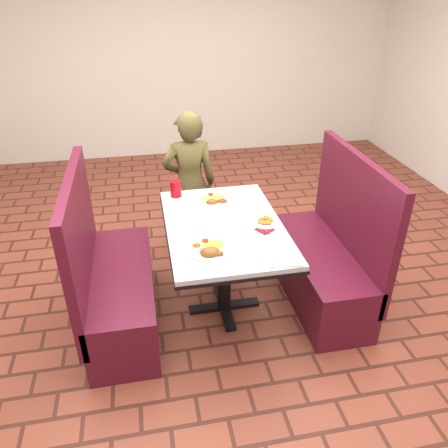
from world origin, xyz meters
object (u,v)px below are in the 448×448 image
(far_dinner_plate, at_px, (214,199))
(plantain_plate, at_px, (265,222))
(booth_bench_left, at_px, (114,286))
(near_dinner_plate, at_px, (210,247))
(red_tumbler, at_px, (176,189))
(booth_bench_right, at_px, (325,261))
(diner_person, at_px, (190,184))
(dining_table, at_px, (224,236))

(far_dinner_plate, xyz_separation_m, plantain_plate, (0.29, -0.40, -0.01))
(far_dinner_plate, height_order, plantain_plate, far_dinner_plate)
(booth_bench_left, relative_size, near_dinner_plate, 4.27)
(red_tumbler, bearing_deg, plantain_plate, -44.20)
(near_dinner_plate, bearing_deg, far_dinner_plate, 77.54)
(booth_bench_right, xyz_separation_m, diner_person, (-0.92, 0.94, 0.32))
(diner_person, relative_size, far_dinner_plate, 5.03)
(far_dinner_plate, bearing_deg, dining_table, -89.33)
(diner_person, relative_size, plantain_plate, 6.63)
(dining_table, distance_m, diner_person, 0.94)
(dining_table, xyz_separation_m, far_dinner_plate, (-0.00, 0.36, 0.12))
(near_dinner_plate, distance_m, far_dinner_plate, 0.70)
(near_dinner_plate, bearing_deg, booth_bench_left, 153.17)
(booth_bench_right, distance_m, far_dinner_plate, 0.98)
(diner_person, distance_m, near_dinner_plate, 1.27)
(booth_bench_right, relative_size, far_dinner_plate, 4.63)
(near_dinner_plate, bearing_deg, red_tumbler, 98.70)
(dining_table, bearing_deg, booth_bench_left, 180.00)
(booth_bench_right, relative_size, plantain_plate, 6.10)
(dining_table, bearing_deg, near_dinner_plate, -115.46)
(dining_table, bearing_deg, red_tumbler, 119.06)
(near_dinner_plate, distance_m, red_tumbler, 0.84)
(dining_table, xyz_separation_m, diner_person, (-0.13, 0.94, -0.00))
(booth_bench_left, xyz_separation_m, diner_person, (0.67, 0.94, 0.32))
(diner_person, distance_m, plantain_plate, 1.07)
(far_dinner_plate, xyz_separation_m, red_tumbler, (-0.28, 0.15, 0.04))
(near_dinner_plate, distance_m, plantain_plate, 0.52)
(booth_bench_right, distance_m, plantain_plate, 0.67)
(booth_bench_left, distance_m, plantain_plate, 1.17)
(dining_table, height_order, diner_person, diner_person)
(dining_table, xyz_separation_m, red_tumbler, (-0.28, 0.51, 0.16))
(booth_bench_right, relative_size, red_tumbler, 9.34)
(near_dinner_plate, bearing_deg, diner_person, 88.65)
(booth_bench_right, bearing_deg, near_dinner_plate, -161.15)
(booth_bench_right, distance_m, near_dinner_plate, 1.10)
(red_tumbler, bearing_deg, diner_person, 69.75)
(diner_person, xyz_separation_m, near_dinner_plate, (-0.03, -1.26, 0.13))
(far_dinner_plate, bearing_deg, booth_bench_right, -23.99)
(near_dinner_plate, relative_size, far_dinner_plate, 1.08)
(dining_table, relative_size, far_dinner_plate, 4.67)
(dining_table, relative_size, red_tumbler, 9.43)
(diner_person, xyz_separation_m, red_tumbler, (-0.16, -0.43, 0.16))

